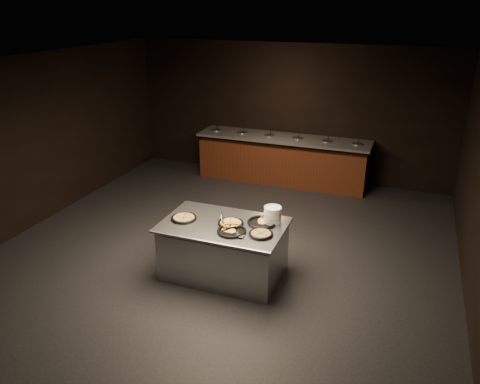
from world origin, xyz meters
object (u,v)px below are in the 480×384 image
Objects in this scene: serving_counter at (224,250)px; plate_stack at (273,215)px; pan_veggie_whole at (184,218)px; pan_cheese_whole at (231,223)px.

serving_counter is 0.87m from plate_stack.
pan_veggie_whole is (-1.21, -0.33, -0.10)m from plate_stack.
pan_veggie_whole is 0.69m from pan_cheese_whole.
pan_veggie_whole and pan_cheese_whole have the same top height.
serving_counter is 7.12× the size of plate_stack.
plate_stack is 0.67× the size of pan_cheese_whole.
plate_stack is (0.63, 0.26, 0.54)m from serving_counter.
pan_cheese_whole is at bearing 7.85° from serving_counter.
serving_counter is at bearing -157.34° from plate_stack.
pan_veggie_whole is at bearing -173.78° from serving_counter.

